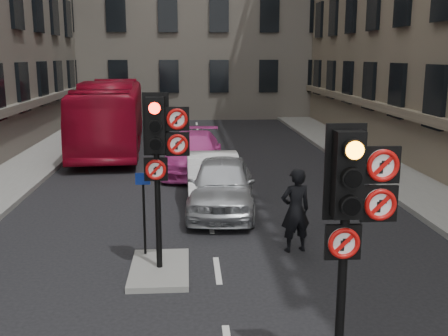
{
  "coord_description": "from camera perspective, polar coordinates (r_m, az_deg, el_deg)",
  "views": [
    {
      "loc": [
        -0.57,
        -5.23,
        4.4
      ],
      "look_at": [
        0.01,
        3.11,
        2.6
      ],
      "focal_mm": 42.0,
      "sensor_mm": 36.0,
      "label": 1
    }
  ],
  "objects": [
    {
      "name": "pavement_right",
      "position": [
        19.39,
        19.79,
        -1.44
      ],
      "size": [
        3.0,
        50.0,
        0.16
      ],
      "primitive_type": "cube",
      "color": "gray",
      "rests_on": "ground"
    },
    {
      "name": "centre_island",
      "position": [
        11.13,
        -7.01,
        -10.89
      ],
      "size": [
        1.2,
        2.0,
        0.12
      ],
      "primitive_type": "cube",
      "color": "gray",
      "rests_on": "ground"
    },
    {
      "name": "signal_near",
      "position": [
        6.8,
        13.84,
        -3.71
      ],
      "size": [
        0.91,
        0.4,
        3.58
      ],
      "color": "black",
      "rests_on": "ground"
    },
    {
      "name": "signal_far",
      "position": [
        10.37,
        -6.91,
        2.66
      ],
      "size": [
        0.91,
        0.4,
        3.58
      ],
      "color": "black",
      "rests_on": "centre_island"
    },
    {
      "name": "car_silver",
      "position": [
        15.0,
        -0.24,
        -1.8
      ],
      "size": [
        2.28,
        4.74,
        1.56
      ],
      "primitive_type": "imported",
      "rotation": [
        0.0,
        0.0,
        -0.1
      ],
      "color": "#AEB1B6",
      "rests_on": "ground"
    },
    {
      "name": "car_white",
      "position": [
        15.86,
        -1.18,
        -1.2
      ],
      "size": [
        1.62,
        4.49,
        1.47
      ],
      "primitive_type": "imported",
      "rotation": [
        0.0,
        0.0,
        0.01
      ],
      "color": "silver",
      "rests_on": "ground"
    },
    {
      "name": "car_pink",
      "position": [
        20.14,
        -3.38,
        1.69
      ],
      "size": [
        2.53,
        5.29,
        1.49
      ],
      "primitive_type": "imported",
      "rotation": [
        0.0,
        0.0,
        -0.09
      ],
      "color": "#CC3C99",
      "rests_on": "ground"
    },
    {
      "name": "bus_red",
      "position": [
        25.56,
        -12.26,
        5.63
      ],
      "size": [
        3.46,
        11.72,
        3.22
      ],
      "primitive_type": "imported",
      "rotation": [
        0.0,
        0.0,
        0.07
      ],
      "color": "maroon",
      "rests_on": "ground"
    },
    {
      "name": "motorcycle",
      "position": [
        15.84,
        -2.42,
        -2.15
      ],
      "size": [
        0.49,
        1.63,
        0.97
      ],
      "primitive_type": "imported",
      "rotation": [
        0.0,
        0.0,
        0.02
      ],
      "color": "black",
      "rests_on": "ground"
    },
    {
      "name": "motorcyclist",
      "position": [
        11.98,
        7.78,
        -4.58
      ],
      "size": [
        0.79,
        0.61,
        1.94
      ],
      "primitive_type": "imported",
      "rotation": [
        0.0,
        0.0,
        3.37
      ],
      "color": "black",
      "rests_on": "ground"
    },
    {
      "name": "info_sign",
      "position": [
        11.43,
        -8.74,
        -3.69
      ],
      "size": [
        0.32,
        0.1,
        1.84
      ],
      "rotation": [
        0.0,
        0.0,
        -0.04
      ],
      "color": "black",
      "rests_on": "centre_island"
    }
  ]
}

